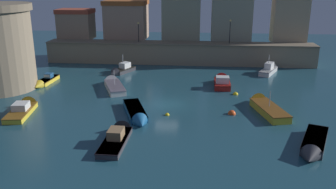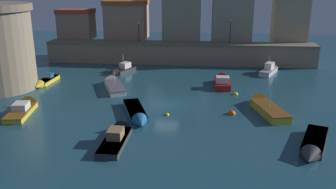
% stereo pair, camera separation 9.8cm
% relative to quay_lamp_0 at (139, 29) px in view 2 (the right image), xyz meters
% --- Properties ---
extents(ground_plane, '(109.56, 109.56, 0.00)m').
position_rel_quay_lamp_0_xyz_m(ground_plane, '(6.39, -19.88, -5.41)').
color(ground_plane, '#1E4756').
extents(quay_wall, '(41.81, 3.54, 3.34)m').
position_rel_quay_lamp_0_xyz_m(quay_wall, '(6.39, 0.00, -3.73)').
color(quay_wall, gray).
rests_on(quay_wall, ground).
extents(old_town_backdrop, '(40.56, 5.98, 8.77)m').
position_rel_quay_lamp_0_xyz_m(old_town_backdrop, '(6.80, 3.89, 1.44)').
color(old_town_backdrop, '#997D65').
rests_on(old_town_backdrop, ground).
extents(quay_lamp_0, '(0.32, 0.32, 3.07)m').
position_rel_quay_lamp_0_xyz_m(quay_lamp_0, '(0.00, 0.00, 0.00)').
color(quay_lamp_0, black).
rests_on(quay_lamp_0, quay_wall).
extents(quay_lamp_1, '(0.32, 0.32, 3.62)m').
position_rel_quay_lamp_0_xyz_m(quay_lamp_1, '(14.18, 0.00, 0.32)').
color(quay_lamp_1, black).
rests_on(quay_lamp_1, quay_wall).
extents(moored_boat_0, '(1.84, 6.75, 1.81)m').
position_rel_quay_lamp_0_xyz_m(moored_boat_0, '(3.25, -28.84, -5.08)').
color(moored_boat_0, '#333338').
rests_on(moored_boat_0, ground).
extents(moored_boat_1, '(3.49, 5.00, 3.08)m').
position_rel_quay_lamp_0_xyz_m(moored_boat_1, '(-1.45, -7.10, -5.00)').
color(moored_boat_1, '#333338').
rests_on(moored_boat_1, ground).
extents(moored_boat_2, '(2.69, 6.68, 1.77)m').
position_rel_quay_lamp_0_xyz_m(moored_boat_2, '(-7.75, -23.25, -5.04)').
color(moored_boat_2, gold).
rests_on(moored_boat_2, ground).
extents(moored_boat_3, '(3.93, 6.80, 1.54)m').
position_rel_quay_lamp_0_xyz_m(moored_boat_3, '(18.91, -29.58, -5.03)').
color(moored_boat_3, '#333338').
rests_on(moored_boat_3, ground).
extents(moored_boat_4, '(3.58, 7.49, 2.82)m').
position_rel_quay_lamp_0_xyz_m(moored_boat_4, '(16.56, -20.63, -5.00)').
color(moored_boat_4, gold).
rests_on(moored_boat_4, ground).
extents(moored_boat_5, '(1.59, 5.54, 1.51)m').
position_rel_quay_lamp_0_xyz_m(moored_boat_5, '(-9.86, -13.61, -5.08)').
color(moored_boat_5, gold).
rests_on(moored_boat_5, ground).
extents(moored_boat_6, '(3.78, 6.07, 3.07)m').
position_rel_quay_lamp_0_xyz_m(moored_boat_6, '(19.79, -4.58, -4.92)').
color(moored_boat_6, silver).
rests_on(moored_boat_6, ground).
extents(moored_boat_7, '(1.97, 5.52, 2.00)m').
position_rel_quay_lamp_0_xyz_m(moored_boat_7, '(12.64, -11.69, -4.95)').
color(moored_boat_7, red).
rests_on(moored_boat_7, ground).
extents(moored_boat_8, '(4.29, 7.06, 2.97)m').
position_rel_quay_lamp_0_xyz_m(moored_boat_8, '(-0.79, -14.22, -5.04)').
color(moored_boat_8, silver).
rests_on(moored_boat_8, ground).
extents(moored_boat_9, '(3.89, 7.31, 1.54)m').
position_rel_quay_lamp_0_xyz_m(moored_boat_9, '(3.91, -23.96, -5.10)').
color(moored_boat_9, '#195689').
rests_on(moored_boat_9, ground).
extents(mooring_buoy_0, '(0.45, 0.45, 0.45)m').
position_rel_quay_lamp_0_xyz_m(mooring_buoy_0, '(6.78, -23.08, -5.41)').
color(mooring_buoy_0, yellow).
rests_on(mooring_buoy_0, ground).
extents(mooring_buoy_1, '(0.61, 0.61, 0.61)m').
position_rel_quay_lamp_0_xyz_m(mooring_buoy_1, '(14.03, -15.69, -5.41)').
color(mooring_buoy_1, yellow).
rests_on(mooring_buoy_1, ground).
extents(mooring_buoy_2, '(0.78, 0.78, 0.78)m').
position_rel_quay_lamp_0_xyz_m(mooring_buoy_2, '(13.15, -22.15, -5.41)').
color(mooring_buoy_2, '#EA4C19').
rests_on(mooring_buoy_2, ground).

